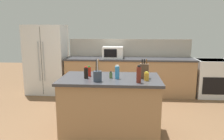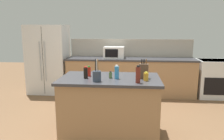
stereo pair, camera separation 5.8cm
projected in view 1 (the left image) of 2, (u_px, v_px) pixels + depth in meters
ground_plane at (110, 134)px, 3.51m from camera, size 14.00×14.00×0.00m
back_counter_run at (129, 76)px, 5.56m from camera, size 3.22×0.66×0.94m
wall_backsplash at (129, 48)px, 5.73m from camera, size 3.18×0.03×0.46m
kitchen_island at (110, 107)px, 3.42m from camera, size 1.52×0.89×0.94m
refrigerator at (47, 59)px, 5.68m from camera, size 0.99×0.75×1.76m
range_oven at (211, 78)px, 5.41m from camera, size 0.76×0.65×0.92m
microwave at (113, 52)px, 5.47m from camera, size 0.50×0.39×0.28m
knife_block at (144, 71)px, 3.28m from camera, size 0.14×0.12×0.29m
utensil_crock at (98, 76)px, 3.08m from camera, size 0.12×0.12×0.32m
spice_jar_oregano at (111, 75)px, 3.29m from camera, size 0.05×0.05×0.10m
salt_shaker at (86, 71)px, 3.57m from camera, size 0.05×0.05×0.12m
hot_sauce_bottle at (89, 71)px, 3.41m from camera, size 0.06×0.06×0.16m
vinegar_bottle at (139, 75)px, 3.00m from camera, size 0.07×0.07×0.25m
dish_soap_bottle at (117, 72)px, 3.24m from camera, size 0.07×0.07×0.21m
soy_sauce_bottle at (86, 73)px, 3.27m from camera, size 0.06×0.06×0.18m
spice_jar_paprika at (143, 71)px, 3.62m from camera, size 0.06×0.06×0.10m
honey_jar at (147, 77)px, 3.13m from camera, size 0.07×0.07×0.13m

